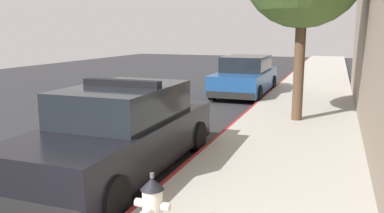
# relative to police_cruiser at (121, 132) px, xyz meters

# --- Properties ---
(ground_plane) EXTENTS (29.73, 60.00, 0.20)m
(ground_plane) POSITION_rel_police_cruiser_xyz_m (-3.33, 5.82, -0.84)
(ground_plane) COLOR #2B2B2D
(sidewalk_pavement) EXTENTS (3.09, 60.00, 0.15)m
(sidewalk_pavement) POSITION_rel_police_cruiser_xyz_m (2.67, 5.82, -0.67)
(sidewalk_pavement) COLOR #ADA89E
(sidewalk_pavement) RESTS_ON ground
(curb_painted_edge) EXTENTS (0.08, 60.00, 0.15)m
(curb_painted_edge) POSITION_rel_police_cruiser_xyz_m (1.08, 5.82, -0.67)
(curb_painted_edge) COLOR maroon
(curb_painted_edge) RESTS_ON ground
(police_cruiser) EXTENTS (1.94, 4.84, 1.68)m
(police_cruiser) POSITION_rel_police_cruiser_xyz_m (0.00, 0.00, 0.00)
(police_cruiser) COLOR black
(police_cruiser) RESTS_ON ground
(parked_car_silver_ahead) EXTENTS (1.94, 4.84, 1.56)m
(parked_car_silver_ahead) POSITION_rel_police_cruiser_xyz_m (0.12, 9.69, -0.00)
(parked_car_silver_ahead) COLOR navy
(parked_car_silver_ahead) RESTS_ON ground
(fire_hydrant) EXTENTS (0.44, 0.40, 0.76)m
(fire_hydrant) POSITION_rel_police_cruiser_xyz_m (1.64, -2.13, -0.25)
(fire_hydrant) COLOR #4C4C51
(fire_hydrant) RESTS_ON sidewalk_pavement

